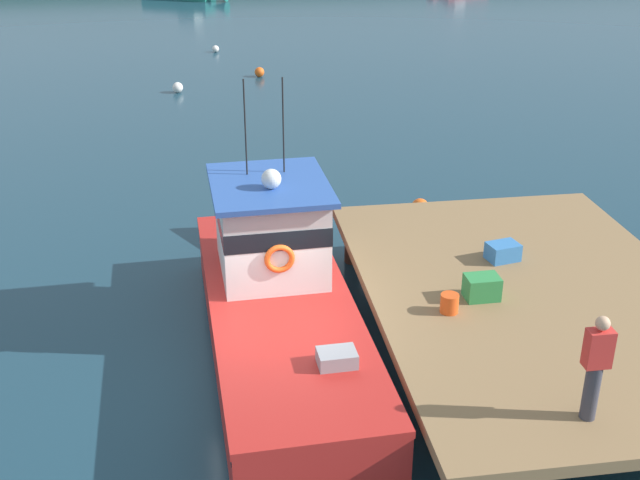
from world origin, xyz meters
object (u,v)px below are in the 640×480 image
at_px(crate_stack_near_edge, 503,252).
at_px(bait_bucket, 449,303).
at_px(mooring_buoy_outer, 178,87).
at_px(mooring_buoy_channel_marker, 259,72).
at_px(main_fishing_boat, 277,295).
at_px(deckhand_by_the_boat, 595,366).
at_px(mooring_buoy_inshore, 216,49).
at_px(mooring_buoy_spare_mooring, 420,207).
at_px(crate_stack_mid_dock, 482,287).

height_order(crate_stack_near_edge, bait_bucket, crate_stack_near_edge).
height_order(mooring_buoy_outer, mooring_buoy_channel_marker, mooring_buoy_outer).
bearing_deg(mooring_buoy_outer, bait_bucket, -76.30).
distance_m(main_fishing_boat, bait_bucket, 3.21).
relative_size(deckhand_by_the_boat, mooring_buoy_outer, 3.90).
height_order(bait_bucket, mooring_buoy_inshore, bait_bucket).
bearing_deg(mooring_buoy_spare_mooring, mooring_buoy_outer, 115.24).
xyz_separation_m(deckhand_by_the_boat, mooring_buoy_inshore, (-4.32, 31.05, -1.89)).
bearing_deg(crate_stack_near_edge, mooring_buoy_spare_mooring, 92.82).
bearing_deg(mooring_buoy_inshore, crate_stack_mid_dock, -81.79).
bearing_deg(crate_stack_near_edge, mooring_buoy_inshore, 100.61).
bearing_deg(crate_stack_near_edge, deckhand_by_the_boat, -96.52).
bearing_deg(bait_bucket, crate_stack_near_edge, 48.23).
bearing_deg(crate_stack_mid_dock, crate_stack_near_edge, 57.32).
height_order(crate_stack_near_edge, crate_stack_mid_dock, crate_stack_mid_dock).
relative_size(deckhand_by_the_boat, mooring_buoy_channel_marker, 3.95).
relative_size(mooring_buoy_outer, mooring_buoy_spare_mooring, 0.93).
bearing_deg(mooring_buoy_spare_mooring, deckhand_by_the_boat, -91.79).
bearing_deg(crate_stack_mid_dock, mooring_buoy_outer, 105.87).
distance_m(crate_stack_near_edge, mooring_buoy_channel_marker, 21.05).
distance_m(main_fishing_boat, mooring_buoy_inshore, 26.55).
xyz_separation_m(crate_stack_mid_dock, mooring_buoy_channel_marker, (-2.25, 22.21, -1.21)).
xyz_separation_m(bait_bucket, mooring_buoy_channel_marker, (-1.54, 22.61, -1.16)).
relative_size(crate_stack_mid_dock, deckhand_by_the_boat, 0.37).
bearing_deg(crate_stack_near_edge, crate_stack_mid_dock, -122.68).
xyz_separation_m(mooring_buoy_channel_marker, mooring_buoy_spare_mooring, (2.92, -15.67, 0.02)).
relative_size(crate_stack_mid_dock, mooring_buoy_channel_marker, 1.45).
relative_size(bait_bucket, mooring_buoy_inshore, 1.03).
distance_m(crate_stack_near_edge, bait_bucket, 2.45).
bearing_deg(mooring_buoy_inshore, crate_stack_near_edge, -79.39).
distance_m(main_fishing_boat, crate_stack_mid_dock, 3.74).
bearing_deg(bait_bucket, mooring_buoy_inshore, 96.65).
distance_m(deckhand_by_the_boat, mooring_buoy_inshore, 31.41).
height_order(bait_bucket, mooring_buoy_spare_mooring, bait_bucket).
height_order(crate_stack_mid_dock, mooring_buoy_inshore, crate_stack_mid_dock).
bearing_deg(main_fishing_boat, mooring_buoy_channel_marker, 86.42).
xyz_separation_m(mooring_buoy_channel_marker, mooring_buoy_inshore, (-1.72, 5.32, -0.04)).
xyz_separation_m(main_fishing_boat, mooring_buoy_inshore, (-0.39, 26.53, -0.84)).
relative_size(crate_stack_near_edge, mooring_buoy_outer, 1.44).
distance_m(mooring_buoy_channel_marker, mooring_buoy_spare_mooring, 15.94).
xyz_separation_m(crate_stack_mid_dock, mooring_buoy_inshore, (-3.97, 27.53, -1.25)).
relative_size(crate_stack_near_edge, mooring_buoy_spare_mooring, 1.33).
bearing_deg(crate_stack_mid_dock, mooring_buoy_spare_mooring, 84.20).
height_order(crate_stack_mid_dock, bait_bucket, crate_stack_mid_dock).
xyz_separation_m(main_fishing_boat, mooring_buoy_spare_mooring, (4.25, 5.55, -0.78)).
bearing_deg(crate_stack_mid_dock, bait_bucket, -150.89).
xyz_separation_m(main_fishing_boat, crate_stack_near_edge, (4.50, 0.44, 0.36)).
distance_m(mooring_buoy_outer, mooring_buoy_channel_marker, 4.07).
bearing_deg(main_fishing_boat, bait_bucket, -25.87).
distance_m(deckhand_by_the_boat, mooring_buoy_spare_mooring, 10.24).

